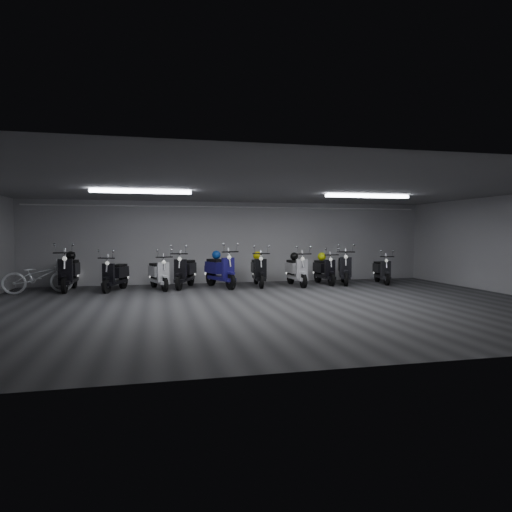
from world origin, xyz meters
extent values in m
cube|color=#323234|center=(0.00, 0.00, -0.01)|extent=(14.00, 10.00, 0.01)
cube|color=slate|center=(0.00, 0.00, 2.80)|extent=(14.00, 10.00, 0.01)
cube|color=#A4A4A6|center=(0.00, 5.00, 1.40)|extent=(14.00, 0.01, 2.80)
cube|color=#A4A4A6|center=(0.00, -5.00, 1.40)|extent=(14.00, 0.01, 2.80)
cube|color=white|center=(-3.00, 1.00, 2.74)|extent=(2.40, 0.18, 0.08)
cube|color=white|center=(3.00, 1.00, 2.74)|extent=(2.40, 0.18, 0.08)
cylinder|color=white|center=(0.00, 4.92, 2.62)|extent=(13.60, 0.05, 0.05)
imported|color=white|center=(-5.97, 3.47, 0.60)|extent=(1.93, 1.01, 1.19)
sphere|color=black|center=(-5.20, 4.15, 1.03)|extent=(0.28, 0.28, 0.28)
sphere|color=#0D3996|center=(-0.79, 3.86, 1.03)|extent=(0.28, 0.28, 0.28)
sphere|color=#D3C90C|center=(0.59, 3.95, 0.98)|extent=(0.29, 0.29, 0.29)
sphere|color=#D0E40D|center=(2.85, 3.99, 0.92)|extent=(0.28, 0.28, 0.28)
sphere|color=black|center=(1.78, 3.73, 0.96)|extent=(0.26, 0.26, 0.26)
camera|label=1|loc=(-2.67, -10.15, 1.73)|focal=30.95mm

